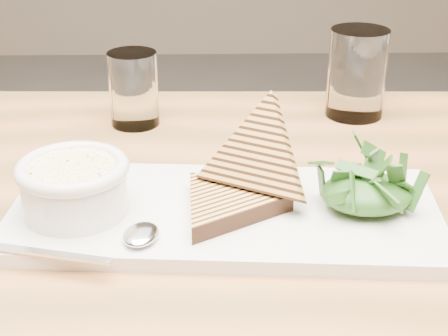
{
  "coord_description": "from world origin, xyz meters",
  "views": [
    {
      "loc": [
        -0.09,
        -0.73,
        1.11
      ],
      "look_at": [
        -0.07,
        -0.1,
        0.8
      ],
      "focal_mm": 55.0,
      "sensor_mm": 36.0,
      "label": 1
    }
  ],
  "objects_px": {
    "table_top": "(180,242)",
    "platter": "(224,214)",
    "soup_bowl": "(75,193)",
    "glass_near": "(134,89)",
    "glass_far": "(357,73)"
  },
  "relations": [
    {
      "from": "glass_near",
      "to": "table_top",
      "type": "bearing_deg",
      "value": -75.77
    },
    {
      "from": "platter",
      "to": "table_top",
      "type": "bearing_deg",
      "value": -169.31
    },
    {
      "from": "glass_far",
      "to": "platter",
      "type": "bearing_deg",
      "value": -123.09
    },
    {
      "from": "soup_bowl",
      "to": "glass_near",
      "type": "relative_size",
      "value": 1.04
    },
    {
      "from": "table_top",
      "to": "platter",
      "type": "distance_m",
      "value": 0.05
    },
    {
      "from": "table_top",
      "to": "soup_bowl",
      "type": "height_order",
      "value": "soup_bowl"
    },
    {
      "from": "soup_bowl",
      "to": "table_top",
      "type": "bearing_deg",
      "value": -2.11
    },
    {
      "from": "platter",
      "to": "glass_near",
      "type": "height_order",
      "value": "glass_near"
    },
    {
      "from": "glass_near",
      "to": "glass_far",
      "type": "height_order",
      "value": "glass_far"
    },
    {
      "from": "glass_near",
      "to": "soup_bowl",
      "type": "bearing_deg",
      "value": -97.11
    },
    {
      "from": "glass_far",
      "to": "glass_near",
      "type": "bearing_deg",
      "value": -175.07
    },
    {
      "from": "table_top",
      "to": "glass_near",
      "type": "xyz_separation_m",
      "value": [
        -0.07,
        0.27,
        0.07
      ]
    },
    {
      "from": "table_top",
      "to": "platter",
      "type": "height_order",
      "value": "platter"
    },
    {
      "from": "platter",
      "to": "soup_bowl",
      "type": "bearing_deg",
      "value": -178.11
    },
    {
      "from": "platter",
      "to": "soup_bowl",
      "type": "height_order",
      "value": "soup_bowl"
    }
  ]
}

